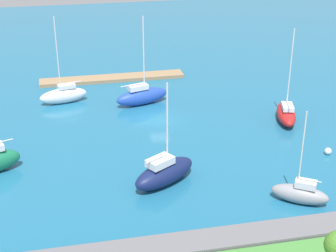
% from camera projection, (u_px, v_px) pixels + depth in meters
% --- Properties ---
extents(water, '(160.00, 160.00, 0.00)m').
position_uv_depth(water, '(160.00, 121.00, 68.40)').
color(water, '#1E668C').
rests_on(water, ground).
extents(pier_dock, '(23.09, 3.04, 0.54)m').
position_uv_depth(pier_dock, '(112.00, 78.00, 82.96)').
color(pier_dock, '#997A56').
rests_on(pier_dock, ground).
extents(breakwater, '(60.13, 2.85, 1.35)m').
position_uv_depth(breakwater, '(223.00, 243.00, 43.59)').
color(breakwater, slate).
rests_on(breakwater, ground).
extents(sailboat_blue_east_end, '(8.17, 4.39, 12.63)m').
position_uv_depth(sailboat_blue_east_end, '(142.00, 96.00, 73.10)').
color(sailboat_blue_east_end, '#2347B2').
rests_on(sailboat_blue_east_end, water).
extents(sailboat_white_mid_basin, '(7.07, 3.36, 12.54)m').
position_uv_depth(sailboat_white_mid_basin, '(64.00, 95.00, 73.65)').
color(sailboat_white_mid_basin, white).
rests_on(sailboat_white_mid_basin, water).
extents(sailboat_red_near_pier, '(4.21, 7.47, 12.37)m').
position_uv_depth(sailboat_red_near_pier, '(286.00, 113.00, 67.76)').
color(sailboat_red_near_pier, red).
rests_on(sailboat_red_near_pier, water).
extents(sailboat_navy_by_breakwater, '(8.00, 6.41, 11.04)m').
position_uv_depth(sailboat_navy_by_breakwater, '(164.00, 172.00, 53.18)').
color(sailboat_navy_by_breakwater, '#141E4C').
rests_on(sailboat_navy_by_breakwater, water).
extents(sailboat_gray_far_south, '(5.70, 4.68, 9.65)m').
position_uv_depth(sailboat_gray_far_south, '(300.00, 193.00, 50.07)').
color(sailboat_gray_far_south, gray).
rests_on(sailboat_gray_far_south, water).
extents(mooring_buoy_white, '(0.83, 0.83, 0.83)m').
position_uv_depth(mooring_buoy_white, '(328.00, 151.00, 59.47)').
color(mooring_buoy_white, white).
rests_on(mooring_buoy_white, water).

